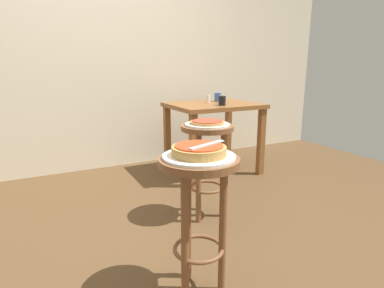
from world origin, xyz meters
name	(u,v)px	position (x,y,z in m)	size (l,w,h in m)	color
ground_plane	(149,235)	(0.00, 0.00, 0.00)	(6.00, 6.00, 0.00)	brown
back_wall	(88,24)	(0.00, 1.65, 1.50)	(6.00, 0.10, 3.00)	beige
stool_foreground	(199,196)	(0.04, -0.61, 0.50)	(0.37, 0.37, 0.68)	brown
serving_plate_foreground	(199,156)	(0.04, -0.61, 0.69)	(0.33, 0.33, 0.01)	white
pizza_foreground	(199,150)	(0.04, -0.61, 0.72)	(0.25, 0.25, 0.05)	tan
stool_middle	(207,151)	(0.48, 0.07, 0.50)	(0.37, 0.37, 0.68)	brown
serving_plate_middle	(207,124)	(0.48, 0.07, 0.69)	(0.31, 0.31, 0.01)	white
pizza_middle	(207,122)	(0.48, 0.07, 0.71)	(0.24, 0.24, 0.02)	#B78442
dining_table	(213,115)	(1.05, 0.94, 0.60)	(0.88, 0.70, 0.72)	brown
cup_near_edge	(222,101)	(1.03, 0.76, 0.77)	(0.07, 0.07, 0.09)	black
cup_far_edge	(218,97)	(1.18, 1.08, 0.77)	(0.07, 0.07, 0.09)	#3360B2
condiment_shaker	(208,99)	(1.03, 1.02, 0.76)	(0.04, 0.04, 0.09)	white
pizza_server_knife	(207,145)	(0.07, -0.63, 0.75)	(0.22, 0.02, 0.01)	silver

